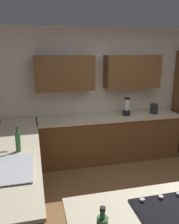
% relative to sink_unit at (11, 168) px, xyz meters
% --- Properties ---
extents(ground_plane, '(14.00, 14.00, 0.00)m').
position_rel_sink_unit_xyz_m(ground_plane, '(-1.83, -0.04, -0.92)').
color(ground_plane, brown).
extents(wall_back, '(6.00, 0.44, 2.60)m').
position_rel_sink_unit_xyz_m(wall_back, '(-1.76, -2.09, 0.49)').
color(wall_back, silver).
rests_on(wall_back, ground).
extents(lower_cabinets_back, '(2.80, 0.60, 0.86)m').
position_rel_sink_unit_xyz_m(lower_cabinets_back, '(-1.73, -1.76, -0.49)').
color(lower_cabinets_back, brown).
rests_on(lower_cabinets_back, ground).
extents(countertop_back, '(2.84, 0.64, 0.04)m').
position_rel_sink_unit_xyz_m(countertop_back, '(-1.73, -1.76, -0.04)').
color(countertop_back, beige).
rests_on(countertop_back, lower_cabinets_back).
extents(lower_cabinets_side, '(0.60, 2.90, 0.86)m').
position_rel_sink_unit_xyz_m(lower_cabinets_side, '(-0.01, -0.59, -0.49)').
color(lower_cabinets_side, brown).
rests_on(lower_cabinets_side, ground).
extents(countertop_side, '(0.64, 2.94, 0.04)m').
position_rel_sink_unit_xyz_m(countertop_side, '(-0.01, -0.59, -0.04)').
color(countertop_side, beige).
rests_on(countertop_side, lower_cabinets_side).
extents(sink_unit, '(0.46, 0.70, 0.23)m').
position_rel_sink_unit_xyz_m(sink_unit, '(0.00, 0.00, 0.00)').
color(sink_unit, '#515456').
rests_on(sink_unit, countertop_side).
extents(blender, '(0.15, 0.15, 0.35)m').
position_rel_sink_unit_xyz_m(blender, '(-2.08, -1.76, 0.13)').
color(blender, black).
rests_on(blender, countertop_back).
extents(kettle, '(0.16, 0.16, 0.20)m').
position_rel_sink_unit_xyz_m(kettle, '(-2.68, -1.76, 0.08)').
color(kettle, '#262628').
rests_on(kettle, countertop_back).
extents(dish_soap_bottle, '(0.07, 0.07, 0.33)m').
position_rel_sink_unit_xyz_m(dish_soap_bottle, '(-0.06, -0.48, 0.12)').
color(dish_soap_bottle, '#336B38').
rests_on(dish_soap_bottle, countertop_side).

